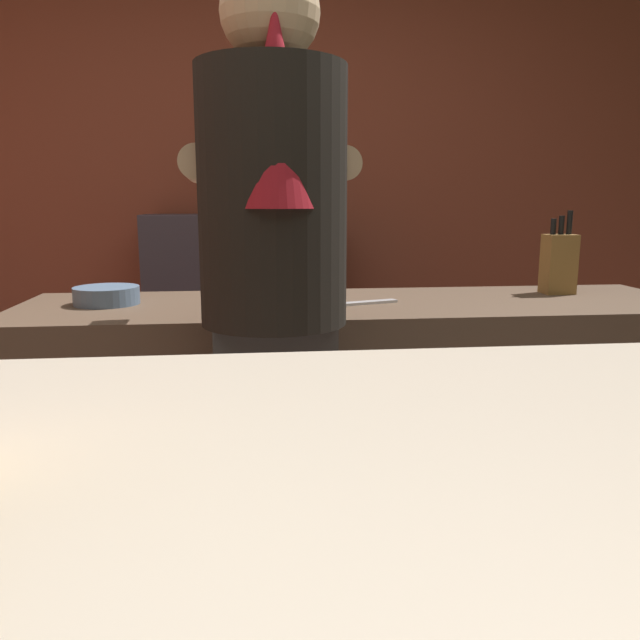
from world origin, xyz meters
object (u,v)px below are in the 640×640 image
mixing_bowl (107,295)px  bottle_soy (305,195)px  bottle_hot_sauce (235,198)px  chefs_knife (361,303)px  knife_block (559,263)px  bartender (274,292)px

mixing_bowl → bottle_soy: (0.72, 1.29, 0.31)m
mixing_bowl → bottle_hot_sauce: bottle_hot_sauce is taller
chefs_knife → bottle_soy: bearing=74.3°
knife_block → chefs_knife: knife_block is taller
knife_block → mixing_bowl: (-1.48, -0.06, -0.08)m
mixing_bowl → chefs_knife: (0.77, -0.09, -0.02)m
chefs_knife → bartender: bearing=-142.5°
bartender → bottle_hot_sauce: (-0.12, 1.65, 0.23)m
knife_block → bottle_hot_sauce: 1.57m
mixing_bowl → bottle_hot_sauce: 1.25m
bottle_hot_sauce → bottle_soy: 0.38m
knife_block → bottle_hot_sauce: (-1.11, 1.09, 0.22)m
knife_block → bottle_hot_sauce: size_ratio=1.34×
bottle_hot_sauce → mixing_bowl: bearing=-107.7°
knife_block → chefs_knife: bearing=-167.8°
chefs_knife → bottle_hot_sauce: bottle_hot_sauce is taller
mixing_bowl → bottle_hot_sauce: bearing=72.3°
mixing_bowl → bottle_soy: size_ratio=0.81×
bottle_hot_sauce → bottle_soy: bottle_soy is taller
bottle_soy → bottle_hot_sauce: bearing=-158.6°
bartender → mixing_bowl: bearing=41.9°
mixing_bowl → bottle_hot_sauce: size_ratio=0.94×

